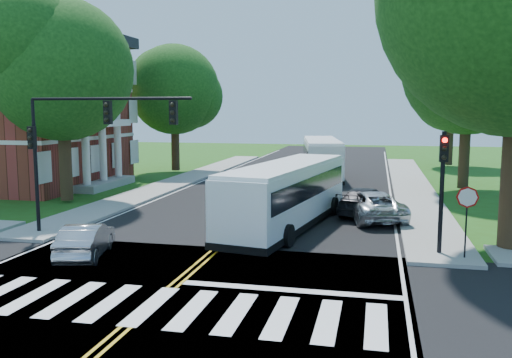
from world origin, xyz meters
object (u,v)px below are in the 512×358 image
(suv, at_px, (372,205))
(bus_lead, at_px, (287,194))
(signal_ne, at_px, (443,176))
(dark_sedan, at_px, (365,201))
(signal_nw, at_px, (84,133))
(bus_follow, at_px, (321,157))
(hatchback, at_px, (86,240))

(suv, bearing_deg, bus_lead, 17.62)
(signal_ne, distance_m, dark_sedan, 8.41)
(signal_nw, xyz_separation_m, bus_follow, (7.48, 22.41, -2.78))
(bus_follow, xyz_separation_m, suv, (4.09, -16.14, -0.89))
(bus_follow, height_order, hatchback, bus_follow)
(suv, bearing_deg, signal_ne, 95.04)
(bus_follow, bearing_deg, signal_nw, 62.36)
(bus_follow, bearing_deg, hatchback, 67.61)
(signal_ne, relative_size, bus_lead, 0.38)
(signal_nw, relative_size, bus_lead, 0.62)
(bus_follow, relative_size, dark_sedan, 2.53)
(bus_lead, xyz_separation_m, bus_follow, (-0.36, 18.67, 0.05))
(signal_nw, xyz_separation_m, suv, (11.58, 6.27, -3.67))
(bus_lead, distance_m, hatchback, 9.12)
(dark_sedan, bearing_deg, signal_nw, 47.75)
(signal_nw, distance_m, suv, 13.67)
(signal_nw, bearing_deg, bus_follow, 71.53)
(bus_lead, relative_size, dark_sedan, 2.44)
(hatchback, height_order, dark_sedan, dark_sedan)
(signal_ne, relative_size, suv, 0.87)
(hatchback, xyz_separation_m, suv, (10.02, 9.09, 0.08))
(bus_follow, bearing_deg, dark_sedan, 94.94)
(signal_nw, height_order, hatchback, signal_nw)
(signal_ne, distance_m, bus_follow, 23.38)
(signal_ne, xyz_separation_m, dark_sedan, (-2.85, 7.58, -2.27))
(bus_follow, height_order, dark_sedan, bus_follow)
(signal_ne, height_order, bus_lead, signal_ne)
(bus_lead, distance_m, bus_follow, 18.68)
(bus_lead, distance_m, suv, 4.59)
(hatchback, xyz_separation_m, dark_sedan, (9.65, 10.41, 0.07))
(signal_nw, relative_size, signal_ne, 1.62)
(signal_nw, height_order, suv, signal_nw)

